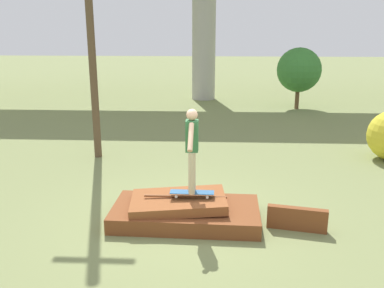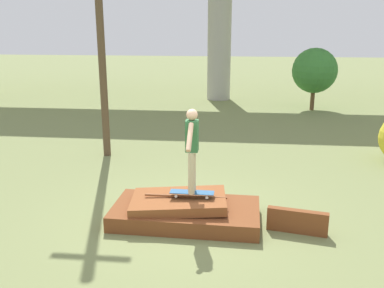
% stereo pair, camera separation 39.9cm
% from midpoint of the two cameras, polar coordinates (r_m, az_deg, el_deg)
% --- Properties ---
extents(ground_plane, '(80.00, 80.00, 0.00)m').
position_cam_midpoint_polar(ground_plane, '(8.18, 0.59, -10.19)').
color(ground_plane, olive).
extents(scrap_pile, '(2.77, 1.48, 0.52)m').
position_cam_midpoint_polar(scrap_pile, '(8.10, 0.37, -8.90)').
color(scrap_pile, brown).
rests_on(scrap_pile, ground_plane).
extents(scrap_plank_loose, '(1.06, 0.35, 0.43)m').
position_cam_midpoint_polar(scrap_plank_loose, '(7.94, 15.28, -9.94)').
color(scrap_plank_loose, brown).
rests_on(scrap_plank_loose, ground_plane).
extents(skateboard, '(0.81, 0.23, 0.09)m').
position_cam_midpoint_polar(skateboard, '(7.90, 1.46, -6.50)').
color(skateboard, '#23517F').
rests_on(skateboard, scrap_pile).
extents(skater, '(0.22, 1.09, 1.55)m').
position_cam_midpoint_polar(skater, '(7.60, 1.50, -0.22)').
color(skater, '#C6B78E').
rests_on(skater, skateboard).
extents(utility_pole, '(1.30, 0.20, 7.96)m').
position_cam_midpoint_polar(utility_pole, '(11.69, -11.34, 18.14)').
color(utility_pole, brown).
rests_on(utility_pole, ground_plane).
extents(tree_behind_left, '(1.86, 1.86, 2.59)m').
position_cam_midpoint_polar(tree_behind_left, '(18.76, 16.63, 9.35)').
color(tree_behind_left, brown).
rests_on(tree_behind_left, ground_plane).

